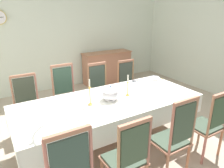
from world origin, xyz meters
name	(u,v)px	position (x,y,z in m)	size (l,w,h in m)	color
ground	(106,140)	(0.00, 0.00, -0.02)	(6.78, 5.64, 0.04)	#B19F8C
back_wall	(50,31)	(0.00, 2.86, 1.54)	(6.78, 0.08, 3.08)	silver
dining_table	(110,104)	(0.00, -0.14, 0.70)	(2.81, 1.16, 0.77)	#9D6858
tablecloth	(110,104)	(0.00, -0.14, 0.71)	(2.83, 1.18, 0.31)	white
chair_north_a	(28,105)	(-1.04, 0.85, 0.54)	(0.44, 0.42, 1.05)	#AA6D4F
chair_south_b	(127,157)	(-0.36, -1.12, 0.55)	(0.44, 0.42, 1.06)	#9A674C
chair_north_b	(66,95)	(-0.36, 0.85, 0.57)	(0.44, 0.42, 1.14)	#9F6D59
chair_south_c	(174,137)	(0.35, -1.13, 0.57)	(0.44, 0.42, 1.13)	#9F6053
chair_north_c	(100,89)	(0.35, 0.85, 0.55)	(0.44, 0.42, 1.07)	#A27150
chair_south_d	(209,123)	(1.06, -1.12, 0.55)	(0.44, 0.42, 1.06)	#AB6855
chair_north_d	(129,84)	(1.06, 0.85, 0.54)	(0.44, 0.42, 1.04)	#A16F47
soup_tureen	(111,93)	(0.01, -0.14, 0.88)	(0.28, 0.28, 0.23)	white
candlestick_west	(90,95)	(-0.33, -0.14, 0.93)	(0.07, 0.07, 0.39)	gold
candlestick_east	(128,88)	(0.33, -0.14, 0.91)	(0.07, 0.07, 0.35)	gold
bowl_near_left	(154,78)	(1.26, 0.27, 0.80)	(0.19, 0.19, 0.05)	white
bowl_near_right	(134,82)	(0.80, 0.32, 0.79)	(0.14, 0.14, 0.03)	white
spoon_primary	(158,78)	(1.38, 0.29, 0.78)	(0.06, 0.17, 0.01)	gold
spoon_secondary	(138,81)	(0.91, 0.34, 0.78)	(0.07, 0.17, 0.01)	gold
sideboard	(107,67)	(1.48, 2.54, 0.45)	(1.44, 0.48, 0.90)	#A56A51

